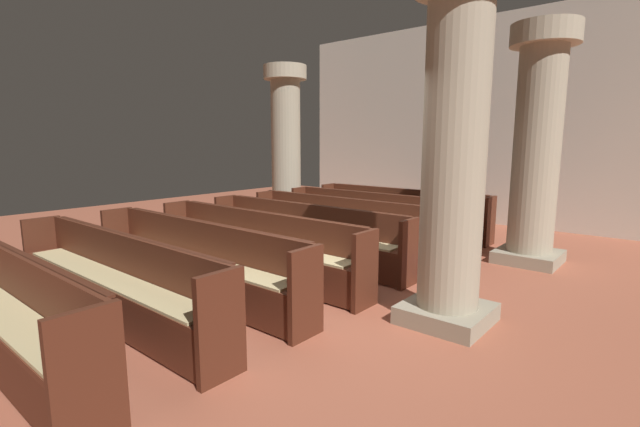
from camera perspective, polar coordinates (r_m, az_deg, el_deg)
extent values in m
plane|color=#AD5B42|center=(5.48, -0.32, -10.22)|extent=(19.20, 19.20, 0.00)
cube|color=silver|center=(10.57, 21.92, 10.93)|extent=(10.00, 0.16, 4.50)
cube|color=#562819|center=(9.06, 10.13, 0.28)|extent=(3.58, 0.38, 0.05)
cube|color=#562819|center=(9.17, 10.69, 1.84)|extent=(3.58, 0.04, 0.42)
cube|color=#492215|center=(9.19, 10.88, 3.11)|extent=(3.44, 0.06, 0.02)
cube|color=#4E2416|center=(10.08, 1.12, 1.37)|extent=(0.06, 0.44, 0.87)
cube|color=#4E2416|center=(8.32, 21.06, -0.96)|extent=(0.06, 0.44, 0.87)
cube|color=#522618|center=(8.95, 9.53, -1.22)|extent=(3.58, 0.03, 0.39)
cube|color=#D1BC84|center=(9.04, 10.07, 0.49)|extent=(3.30, 0.32, 0.03)
cube|color=#562819|center=(8.24, 6.76, -0.53)|extent=(3.58, 0.38, 0.05)
cube|color=#562819|center=(8.34, 7.42, 1.20)|extent=(3.58, 0.04, 0.42)
cube|color=#492215|center=(8.36, 7.62, 2.59)|extent=(3.44, 0.06, 0.02)
cube|color=#4E2416|center=(9.35, -2.62, 0.73)|extent=(0.06, 0.44, 0.87)
cube|color=#4E2416|center=(7.42, 18.60, -2.01)|extent=(0.06, 0.44, 0.87)
cube|color=#522618|center=(8.14, 6.05, -2.20)|extent=(3.58, 0.03, 0.39)
cube|color=#D1BC84|center=(8.22, 6.68, -0.31)|extent=(3.30, 0.32, 0.03)
cube|color=#562819|center=(7.46, 2.66, -1.51)|extent=(3.58, 0.38, 0.05)
cube|color=#562819|center=(7.55, 3.44, 0.40)|extent=(3.58, 0.04, 0.42)
cube|color=#492215|center=(7.56, 3.67, 1.94)|extent=(3.44, 0.06, 0.02)
cube|color=#4E2416|center=(8.67, -6.96, -0.01)|extent=(0.06, 0.44, 0.87)
cube|color=#4E2416|center=(6.54, 15.47, -3.34)|extent=(0.06, 0.44, 0.87)
cube|color=#522618|center=(7.37, 1.82, -3.37)|extent=(3.58, 0.03, 0.39)
cube|color=#D1BC84|center=(7.44, 2.57, -1.27)|extent=(3.30, 0.32, 0.03)
cube|color=#562819|center=(6.73, -2.37, -2.71)|extent=(3.58, 0.38, 0.05)
cube|color=#562819|center=(6.81, -1.44, -0.57)|extent=(3.58, 0.04, 0.42)
cube|color=#492215|center=(6.81, -1.18, 1.14)|extent=(3.44, 0.06, 0.02)
cube|color=#4E2416|center=(8.04, -12.01, -0.87)|extent=(0.06, 0.44, 0.87)
cube|color=#4E2416|center=(5.69, 11.37, -5.06)|extent=(0.06, 0.44, 0.87)
cube|color=#522618|center=(6.65, -3.38, -4.77)|extent=(3.58, 0.03, 0.39)
cube|color=#D1BC84|center=(6.71, -2.49, -2.44)|extent=(3.30, 0.32, 0.03)
cube|color=#562819|center=(6.06, -8.58, -4.15)|extent=(3.58, 0.38, 0.05)
cube|color=#562819|center=(6.12, -7.46, -1.76)|extent=(3.58, 0.04, 0.42)
cube|color=#492215|center=(6.12, -7.17, 0.14)|extent=(3.44, 0.06, 0.02)
cube|color=#4E2416|center=(7.50, -17.86, -1.86)|extent=(0.06, 0.44, 0.87)
cube|color=#4E2416|center=(4.89, 5.85, -7.32)|extent=(0.06, 0.44, 0.87)
cube|color=#522618|center=(6.01, -9.78, -6.45)|extent=(3.58, 0.03, 0.39)
cube|color=#D1BC84|center=(6.04, -8.73, -3.86)|extent=(3.30, 0.32, 0.03)
cube|color=#562819|center=(5.49, -16.22, -5.85)|extent=(3.58, 0.38, 0.05)
cube|color=#562819|center=(5.53, -14.89, -3.21)|extent=(3.58, 0.04, 0.42)
cube|color=#492215|center=(5.51, -14.57, -1.10)|extent=(3.44, 0.06, 0.02)
cube|color=#4E2416|center=(7.04, -24.55, -2.96)|extent=(0.06, 0.44, 0.87)
cube|color=#4E2416|center=(4.16, -1.82, -10.30)|extent=(0.06, 0.44, 0.87)
cube|color=#522618|center=(5.46, -17.65, -8.38)|extent=(3.58, 0.03, 0.39)
cube|color=#D1BC84|center=(5.47, -16.41, -5.53)|extent=(3.30, 0.32, 0.03)
cube|color=#562819|center=(5.04, -25.48, -7.76)|extent=(3.58, 0.38, 0.05)
cube|color=#562819|center=(5.05, -23.94, -4.89)|extent=(3.58, 0.04, 0.42)
cube|color=#492215|center=(5.03, -23.61, -2.59)|extent=(3.44, 0.06, 0.02)
cube|color=#4E2416|center=(6.70, -32.05, -4.15)|extent=(0.06, 0.44, 0.87)
cube|color=#4E2416|center=(3.55, -12.66, -14.11)|extent=(0.06, 0.44, 0.87)
cube|color=#522618|center=(5.04, -27.14, -10.47)|extent=(3.58, 0.03, 0.39)
cube|color=#D1BC84|center=(5.02, -25.72, -7.41)|extent=(3.30, 0.32, 0.03)
cube|color=#562819|center=(4.73, -34.60, -6.69)|extent=(3.58, 0.04, 0.42)
cube|color=#492215|center=(4.69, -34.27, -4.25)|extent=(3.44, 0.06, 0.02)
cube|color=#4E2416|center=(3.12, -27.73, -18.41)|extent=(0.06, 0.44, 0.87)
cube|color=#9F967E|center=(7.50, 25.27, -5.03)|extent=(0.88, 0.88, 0.18)
cylinder|color=#ADA389|center=(7.29, 26.14, 7.15)|extent=(0.65, 0.65, 2.99)
cylinder|color=#B6AB90|center=(7.44, 27.10, 19.89)|extent=(0.95, 0.95, 0.30)
cube|color=#9F967E|center=(10.24, -4.30, -0.49)|extent=(0.88, 0.88, 0.18)
cylinder|color=#ADA389|center=(10.09, -4.41, 8.41)|extent=(0.65, 0.65, 2.99)
cylinder|color=#B6AB90|center=(10.20, -4.53, 17.69)|extent=(0.95, 0.95, 0.30)
cube|color=#9F967E|center=(4.82, 15.98, -12.27)|extent=(0.82, 0.82, 0.18)
cylinder|color=#ADA389|center=(4.49, 16.89, 6.92)|extent=(0.61, 0.61, 2.99)
cube|color=#411E13|center=(9.63, 18.21, -1.94)|extent=(0.45, 0.45, 0.06)
cube|color=#4C2316|center=(9.56, 18.35, 0.68)|extent=(0.28, 0.28, 0.95)
cube|color=#502518|center=(9.49, 18.51, 3.88)|extent=(0.48, 0.35, 0.15)
cube|color=black|center=(8.76, 16.36, 2.75)|extent=(0.14, 0.19, 0.03)
cube|color=navy|center=(6.16, 15.38, -7.34)|extent=(0.35, 0.27, 0.20)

